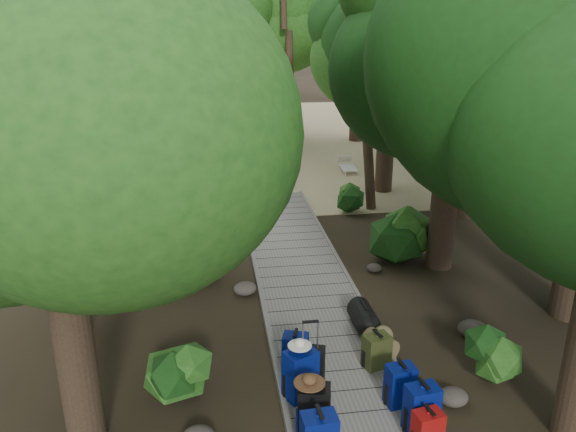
{
  "coord_description": "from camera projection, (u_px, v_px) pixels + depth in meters",
  "views": [
    {
      "loc": [
        -1.85,
        -9.81,
        5.38
      ],
      "look_at": [
        -0.11,
        2.36,
        1.0
      ],
      "focal_mm": 35.0,
      "sensor_mm": 36.0,
      "label": 1
    }
  ],
  "objects": [
    {
      "name": "backpack_right_d",
      "position": [
        377.0,
        349.0,
        8.85
      ],
      "size": [
        0.46,
        0.38,
        0.61
      ],
      "primitive_type": null,
      "rotation": [
        0.0,
        0.0,
        0.27
      ],
      "color": "#343B18",
      "rests_on": "boardwalk"
    },
    {
      "name": "sun_lounger",
      "position": [
        349.0,
        165.0,
        20.41
      ],
      "size": [
        0.62,
        1.66,
        0.53
      ],
      "primitive_type": null,
      "rotation": [
        0.0,
        0.0,
        -0.05
      ],
      "color": "silver",
      "rests_on": "sand_beach"
    },
    {
      "name": "hat_brown",
      "position": [
        309.0,
        379.0,
        7.24
      ],
      "size": [
        0.41,
        0.41,
        0.12
      ],
      "primitive_type": null,
      "color": "#51351E",
      "rests_on": "backpack_left_b"
    },
    {
      "name": "lone_suitcase_on_sand",
      "position": [
        280.0,
        177.0,
        18.68
      ],
      "size": [
        0.46,
        0.35,
        0.63
      ],
      "primitive_type": null,
      "rotation": [
        0.0,
        0.0,
        -0.34
      ],
      "color": "black",
      "rests_on": "sand_beach"
    },
    {
      "name": "tree_left_c",
      "position": [
        135.0,
        80.0,
        12.02
      ],
      "size": [
        4.72,
        4.72,
        8.21
      ],
      "primitive_type": null,
      "color": "black",
      "rests_on": "ground"
    },
    {
      "name": "backpack_left_c",
      "position": [
        301.0,
        372.0,
        8.1
      ],
      "size": [
        0.55,
        0.5,
        0.84
      ],
      "primitive_type": null,
      "rotation": [
        0.0,
        0.0,
        0.48
      ],
      "color": "navy",
      "rests_on": "boardwalk"
    },
    {
      "name": "palm_left_a",
      "position": [
        119.0,
        77.0,
        15.87
      ],
      "size": [
        4.72,
        4.72,
        7.51
      ],
      "primitive_type": null,
      "color": "#193E11",
      "rests_on": "ground"
    },
    {
      "name": "shrub_right_b",
      "position": [
        402.0,
        233.0,
        12.96
      ],
      "size": [
        1.49,
        1.49,
        1.34
      ],
      "primitive_type": null,
      "color": "#1D4B16",
      "rests_on": "ground"
    },
    {
      "name": "rock_right_a",
      "position": [
        453.0,
        397.0,
        8.22
      ],
      "size": [
        0.44,
        0.4,
        0.24
      ],
      "primitive_type": null,
      "color": "#4C473F",
      "rests_on": "ground"
    },
    {
      "name": "rock_right_c",
      "position": [
        374.0,
        268.0,
        12.51
      ],
      "size": [
        0.33,
        0.3,
        0.18
      ],
      "primitive_type": null,
      "color": "#4C473F",
      "rests_on": "ground"
    },
    {
      "name": "shrub_right_a",
      "position": [
        483.0,
        353.0,
        8.75
      ],
      "size": [
        0.94,
        0.94,
        0.85
      ],
      "primitive_type": null,
      "color": "#1D4B16",
      "rests_on": "ground"
    },
    {
      "name": "backpack_right_b",
      "position": [
        422.0,
        407.0,
        7.44
      ],
      "size": [
        0.46,
        0.35,
        0.76
      ],
      "primitive_type": null,
      "rotation": [
        0.0,
        0.0,
        0.13
      ],
      "color": "navy",
      "rests_on": "boardwalk"
    },
    {
      "name": "ground",
      "position": [
        310.0,
        302.0,
        11.2
      ],
      "size": [
        120.0,
        120.0,
        0.0
      ],
      "primitive_type": "plane",
      "color": "#2E2517",
      "rests_on": "ground"
    },
    {
      "name": "palm_right_a",
      "position": [
        379.0,
        92.0,
        15.72
      ],
      "size": [
        3.97,
        3.97,
        6.77
      ],
      "primitive_type": null,
      "color": "#193E11",
      "rests_on": "ground"
    },
    {
      "name": "tree_back_d",
      "position": [
        107.0,
        47.0,
        22.95
      ],
      "size": [
        5.06,
        5.06,
        8.44
      ],
      "primitive_type": null,
      "color": "black",
      "rests_on": "ground"
    },
    {
      "name": "tree_back_b",
      "position": [
        287.0,
        27.0,
        25.21
      ],
      "size": [
        5.53,
        5.53,
        9.87
      ],
      "primitive_type": null,
      "color": "black",
      "rests_on": "ground"
    },
    {
      "name": "shrub_right_c",
      "position": [
        348.0,
        199.0,
        16.14
      ],
      "size": [
        0.96,
        0.96,
        0.86
      ],
      "primitive_type": null,
      "color": "#1D4B16",
      "rests_on": "ground"
    },
    {
      "name": "hat_white",
      "position": [
        300.0,
        342.0,
        7.96
      ],
      "size": [
        0.35,
        0.35,
        0.12
      ],
      "primitive_type": null,
      "color": "silver",
      "rests_on": "backpack_left_c"
    },
    {
      "name": "shrub_left_c",
      "position": [
        162.0,
        209.0,
        14.81
      ],
      "size": [
        1.31,
        1.31,
        1.18
      ],
      "primitive_type": null,
      "color": "#1D4B16",
      "rests_on": "ground"
    },
    {
      "name": "tree_right_c",
      "position": [
        456.0,
        80.0,
        11.43
      ],
      "size": [
        4.81,
        4.81,
        8.33
      ],
      "primitive_type": null,
      "color": "black",
      "rests_on": "ground"
    },
    {
      "name": "duffel_right_khaki",
      "position": [
        380.0,
        344.0,
        9.23
      ],
      "size": [
        0.57,
        0.65,
        0.36
      ],
      "primitive_type": null,
      "rotation": [
        0.0,
        0.0,
        0.47
      ],
      "color": "brown",
      "rests_on": "boardwalk"
    },
    {
      "name": "tree_back_a",
      "position": [
        215.0,
        30.0,
        23.29
      ],
      "size": [
        5.63,
        5.63,
        9.74
      ],
      "primitive_type": null,
      "color": "black",
      "rests_on": "ground"
    },
    {
      "name": "tree_right_f",
      "position": [
        446.0,
        35.0,
        18.84
      ],
      "size": [
        5.36,
        5.36,
        9.57
      ],
      "primitive_type": null,
      "color": "black",
      "rests_on": "ground"
    },
    {
      "name": "suitcase_on_boardwalk",
      "position": [
        310.0,
        368.0,
        8.34
      ],
      "size": [
        0.49,
        0.36,
        0.67
      ],
      "primitive_type": null,
      "rotation": [
        0.0,
        0.0,
        -0.31
      ],
      "color": "black",
      "rests_on": "boardwalk"
    },
    {
      "name": "boardwalk",
      "position": [
        302.0,
        278.0,
        12.12
      ],
      "size": [
        2.0,
        12.0,
        0.12
      ],
      "primitive_type": "cube",
      "color": "slate",
      "rests_on": "ground"
    },
    {
      "name": "tree_right_d",
      "position": [
        488.0,
        6.0,
        14.27
      ],
      "size": [
        6.14,
        6.14,
        11.25
      ],
      "primitive_type": null,
      "color": "black",
      "rests_on": "ground"
    },
    {
      "name": "rock_left_c",
      "position": [
        245.0,
        288.0,
        11.47
      ],
      "size": [
        0.48,
        0.43,
        0.26
      ],
      "primitive_type": null,
      "color": "#4C473F",
      "rests_on": "ground"
    },
    {
      "name": "duffel_right_black",
      "position": [
        363.0,
        316.0,
        10.01
      ],
      "size": [
        0.44,
        0.69,
        0.42
      ],
      "primitive_type": null,
      "rotation": [
        0.0,
        0.0,
        0.03
      ],
      "color": "black",
      "rests_on": "boardwalk"
    },
    {
      "name": "shrub_left_b",
      "position": [
        204.0,
        264.0,
        11.98
      ],
      "size": [
        0.86,
        0.86,
        0.77
      ],
      "primitive_type": null,
      "color": "#1D4B16",
      "rests_on": "ground"
    },
    {
      "name": "tree_left_a",
      "position": [
        51.0,
        187.0,
        6.38
      ],
      "size": [
        4.27,
        4.27,
        7.11
      ],
      "primitive_type": null,
      "color": "black",
      "rests_on": "ground"
    },
    {
      "name": "backpack_right_a",
      "position": [
        427.0,
        430.0,
        7.11
      ],
      "size": [
        0.4,
        0.31,
        0.64
      ],
      "primitive_type": null,
      "rotation": [
        0.0,
        0.0,
        0.18
      ],
      "color": "#980206",
      "rests_on": "boardwalk"
    },
    {
      "name": "backpack_left_d",
      "position": [
        295.0,
        349.0,
        8.88
      ],
      "size": [
        0.46,
        0.39,
        0.6
      ],
      "primitive_type": null,
      "rotation": [
        0.0,
        0.0,
        -0.31
      ],
      "color": "navy",
      "rests_on": "boardwalk"
    },
    {
      "name": "tree_back_c",
      "position": [
        361.0,
        28.0,
        24.15
      ],
      "size": [
        5.45,
        5.45,
        9.81
      ],
      "primitive_type": null,
      "color": "black",
      "rests_on": "ground"
    },
    {
      "name": "tree_left_b",
      "position": [
        34.0,
        63.0,
        8.62
      ],
      "size": [
        5.22,
        5.22,
        9.4
      ],
      "primitive_type": null,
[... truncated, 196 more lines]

